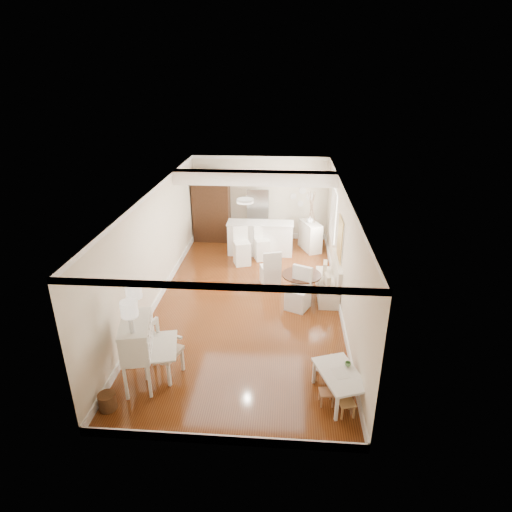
# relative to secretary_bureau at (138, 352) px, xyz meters

# --- Properties ---
(room) EXTENTS (9.00, 9.04, 2.82)m
(room) POSITION_rel_secretary_bureau_xyz_m (1.74, 3.46, 1.34)
(room) COLOR brown
(room) RESTS_ON ground
(secretary_bureau) EXTENTS (1.21, 1.22, 1.29)m
(secretary_bureau) POSITION_rel_secretary_bureau_xyz_m (0.00, 0.00, 0.00)
(secretary_bureau) COLOR silver
(secretary_bureau) RESTS_ON ground
(gustavian_armchair) EXTENTS (0.77, 0.77, 1.08)m
(gustavian_armchair) POSITION_rel_secretary_bureau_xyz_m (0.39, 0.21, -0.10)
(gustavian_armchair) COLOR white
(gustavian_armchair) RESTS_ON ground
(wicker_basket) EXTENTS (0.33, 0.33, 0.30)m
(wicker_basket) POSITION_rel_secretary_bureau_xyz_m (-0.35, -0.74, -0.49)
(wicker_basket) COLOR #56331A
(wicker_basket) RESTS_ON ground
(kids_table) EXTENTS (0.96, 1.22, 0.53)m
(kids_table) POSITION_rel_secretary_bureau_xyz_m (3.60, -0.17, -0.38)
(kids_table) COLOR silver
(kids_table) RESTS_ON ground
(kids_chair_a) EXTENTS (0.27, 0.27, 0.51)m
(kids_chair_a) POSITION_rel_secretary_bureau_xyz_m (3.37, -0.33, -0.39)
(kids_chair_a) COLOR #A26E49
(kids_chair_a) RESTS_ON ground
(kids_chair_b) EXTENTS (0.31, 0.31, 0.53)m
(kids_chair_b) POSITION_rel_secretary_bureau_xyz_m (3.36, 0.31, -0.38)
(kids_chair_b) COLOR #AC764E
(kids_chair_b) RESTS_ON ground
(kids_chair_c) EXTENTS (0.31, 0.31, 0.54)m
(kids_chair_c) POSITION_rel_secretary_bureau_xyz_m (3.68, -0.57, -0.37)
(kids_chair_c) COLOR tan
(kids_chair_c) RESTS_ON ground
(banquette) EXTENTS (0.52, 1.60, 0.98)m
(banquette) POSITION_rel_secretary_bureau_xyz_m (3.69, 3.64, -0.15)
(banquette) COLOR silver
(banquette) RESTS_ON ground
(dining_table) EXTENTS (1.07, 1.07, 0.67)m
(dining_table) POSITION_rel_secretary_bureau_xyz_m (3.02, 3.42, -0.31)
(dining_table) COLOR #432415
(dining_table) RESTS_ON ground
(slip_chair_near) EXTENTS (0.66, 0.67, 1.04)m
(slip_chair_near) POSITION_rel_secretary_bureau_xyz_m (2.93, 2.90, -0.12)
(slip_chair_near) COLOR white
(slip_chair_near) RESTS_ON ground
(slip_chair_far) EXTENTS (0.60, 0.61, 1.01)m
(slip_chair_far) POSITION_rel_secretary_bureau_xyz_m (2.21, 4.15, -0.14)
(slip_chair_far) COLOR white
(slip_chair_far) RESTS_ON ground
(breakfast_counter) EXTENTS (2.05, 0.65, 1.03)m
(breakfast_counter) POSITION_rel_secretary_bureau_xyz_m (1.80, 6.24, -0.13)
(breakfast_counter) COLOR white
(breakfast_counter) RESTS_ON ground
(bar_stool_left) EXTENTS (0.57, 0.57, 1.12)m
(bar_stool_left) POSITION_rel_secretary_bureau_xyz_m (1.31, 5.38, -0.08)
(bar_stool_left) COLOR white
(bar_stool_left) RESTS_ON ground
(bar_stool_right) EXTENTS (0.52, 0.52, 1.03)m
(bar_stool_right) POSITION_rel_secretary_bureau_xyz_m (1.88, 5.78, -0.13)
(bar_stool_right) COLOR white
(bar_stool_right) RESTS_ON ground
(pantry_cabinet) EXTENTS (1.20, 0.60, 2.30)m
(pantry_cabinet) POSITION_rel_secretary_bureau_xyz_m (0.10, 7.32, 0.51)
(pantry_cabinet) COLOR #381E11
(pantry_cabinet) RESTS_ON ground
(fridge) EXTENTS (0.75, 0.65, 1.80)m
(fridge) POSITION_rel_secretary_bureau_xyz_m (2.00, 7.29, 0.26)
(fridge) COLOR silver
(fridge) RESTS_ON ground
(sideboard) EXTENTS (0.74, 1.05, 0.92)m
(sideboard) POSITION_rel_secretary_bureau_xyz_m (3.37, 6.69, -0.19)
(sideboard) COLOR silver
(sideboard) RESTS_ON ground
(pencil_cup) EXTENTS (0.13, 0.13, 0.08)m
(pencil_cup) POSITION_rel_secretary_bureau_xyz_m (3.75, 0.03, -0.07)
(pencil_cup) COLOR #689F5C
(pencil_cup) RESTS_ON kids_table
(branch_vase) EXTENTS (0.24, 0.24, 0.21)m
(branch_vase) POSITION_rel_secretary_bureau_xyz_m (3.34, 6.67, 0.38)
(branch_vase) COLOR silver
(branch_vase) RESTS_ON sideboard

